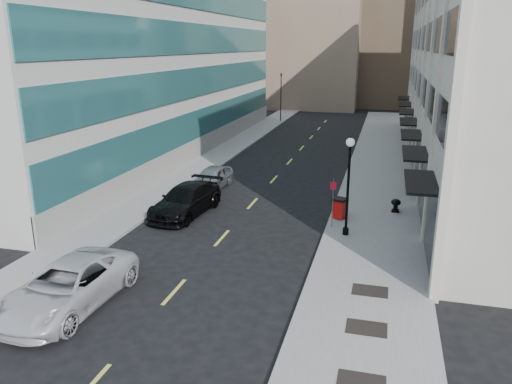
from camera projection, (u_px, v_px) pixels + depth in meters
The scene contains 19 objects.
ground at pixel (152, 317), 18.13m from camera, with size 160.00×160.00×0.00m, color black.
sidewalk_right at pixel (378, 185), 34.81m from camera, with size 5.00×80.00×0.15m, color gray.
sidewalk_left at pixel (191, 173), 38.24m from camera, with size 3.00×80.00×0.15m, color gray.
building_left at pixel (117, 39), 44.24m from camera, with size 16.14×46.00×20.00m.
skyline_tan_near at pixel (318, 15), 78.18m from camera, with size 14.00×18.00×28.00m, color #897259.
skyline_tan_far at pixel (270, 36), 90.75m from camera, with size 12.00×14.00×22.00m, color #897259.
skyline_stone at pixel (466, 41), 72.07m from camera, with size 10.00×14.00×20.00m, color beige.
grate_near at pixel (361, 383), 14.37m from camera, with size 1.40×1.00×0.01m, color black.
grate_mid at pixel (366, 328), 17.15m from camera, with size 1.40×1.00×0.01m, color black.
grate_far at pixel (370, 291), 19.75m from camera, with size 1.40×1.00×0.01m, color black.
road_centerline at pixel (264, 190), 33.89m from camera, with size 0.15×68.20×0.01m.
traffic_signal at pixel (281, 76), 62.36m from camera, with size 0.66×0.66×6.98m.
car_white_van at pixel (68, 286), 18.62m from camera, with size 2.86×6.20×1.72m, color silver.
car_black_pickup at pixel (186, 200), 28.90m from camera, with size 2.39×5.89×1.71m, color black.
car_silver_sedan at pixel (212, 178), 34.14m from camera, with size 1.80×4.47×1.52m, color gray.
trash_bin at pixel (340, 207), 27.86m from camera, with size 0.92×0.92×1.17m.
lamppost at pixel (348, 178), 24.77m from camera, with size 0.43×0.43×5.13m.
sign_post at pixel (333, 197), 26.17m from camera, with size 0.31×0.10×2.69m.
urn_planter at pixel (396, 204), 28.98m from camera, with size 0.56×0.56×0.77m.
Camera 1 is at (7.78, -14.59, 9.51)m, focal length 35.00 mm.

